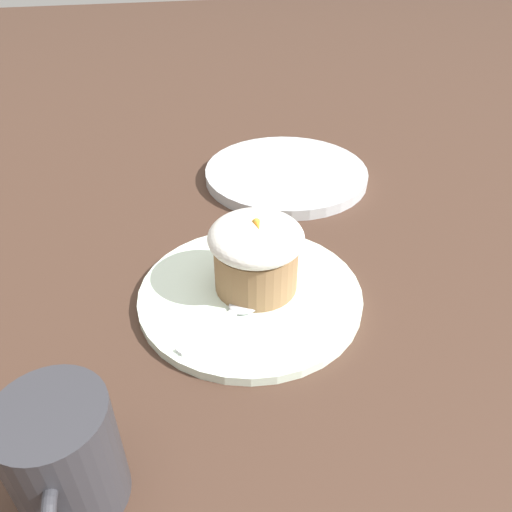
% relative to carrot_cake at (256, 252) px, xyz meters
% --- Properties ---
extents(ground_plane, '(4.00, 4.00, 0.00)m').
position_rel_carrot_cake_xyz_m(ground_plane, '(0.01, -0.01, -0.06)').
color(ground_plane, '#3D281E').
extents(dessert_plate, '(0.26, 0.26, 0.01)m').
position_rel_carrot_cake_xyz_m(dessert_plate, '(0.01, -0.01, -0.05)').
color(dessert_plate, silver).
rests_on(dessert_plate, ground_plane).
extents(carrot_cake, '(0.11, 0.11, 0.10)m').
position_rel_carrot_cake_xyz_m(carrot_cake, '(0.00, 0.00, 0.00)').
color(carrot_cake, olive).
rests_on(carrot_cake, dessert_plate).
extents(spoon, '(0.09, 0.11, 0.01)m').
position_rel_carrot_cake_xyz_m(spoon, '(0.04, -0.03, -0.05)').
color(spoon, silver).
rests_on(spoon, dessert_plate).
extents(coffee_cup, '(0.12, 0.08, 0.11)m').
position_rel_carrot_cake_xyz_m(coffee_cup, '(0.22, -0.19, -0.01)').
color(coffee_cup, '#2D2D33').
rests_on(coffee_cup, ground_plane).
extents(side_plate, '(0.27, 0.27, 0.02)m').
position_rel_carrot_cake_xyz_m(side_plate, '(-0.28, 0.11, -0.05)').
color(side_plate, '#B2B7BC').
rests_on(side_plate, ground_plane).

